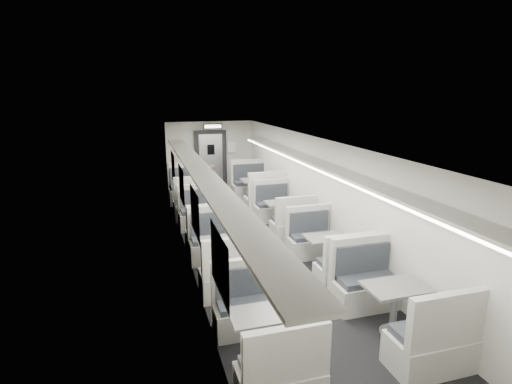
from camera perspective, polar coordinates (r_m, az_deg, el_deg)
room at (r=8.30m, az=0.60°, el=-1.15°), size 3.24×12.24×2.64m
booth_left_a at (r=11.76m, az=-9.24°, el=-0.68°), size 1.15×2.32×1.24m
booth_left_b at (r=9.52m, az=-7.43°, el=-4.46°), size 1.02×2.08×1.11m
booth_left_c at (r=7.61m, az=-4.94°, el=-9.29°), size 1.03×2.08×1.11m
booth_left_d at (r=5.43m, az=0.76°, el=-19.95°), size 0.96×1.96×1.05m
booth_right_a at (r=12.10m, az=0.22°, el=-0.04°), size 1.16×2.36×1.26m
booth_right_b at (r=10.10m, az=3.76°, el=-3.31°), size 1.00×2.03×1.09m
booth_right_c at (r=7.95m, az=9.94°, el=-8.54°), size 0.97×1.98×1.06m
booth_right_d at (r=6.25m, az=19.10°, el=-15.51°), size 1.05×2.13×1.14m
passenger at (r=10.64m, az=-6.30°, el=-0.20°), size 0.63×0.48×1.54m
window_a at (r=11.28m, az=-11.74°, el=3.44°), size 0.02×1.18×0.84m
window_b at (r=9.13m, az=-10.58°, el=1.00°), size 0.02×1.18×0.84m
window_c at (r=7.02m, az=-8.71°, el=-2.93°), size 0.02×1.18×0.84m
window_d at (r=4.98m, az=-5.24°, el=-10.15°), size 0.02×1.18×0.84m
luggage_rack_left at (r=7.59m, az=-7.76°, el=2.81°), size 0.46×10.40×0.09m
luggage_rack_right at (r=8.31m, az=9.48°, el=3.74°), size 0.46×10.40×0.09m
vestibule_door at (r=13.99m, az=-6.46°, el=4.41°), size 1.10×0.13×2.10m
exit_sign at (r=13.36m, az=-6.24°, el=9.32°), size 0.62×0.12×0.16m
wall_notice at (r=14.05m, az=-3.47°, el=6.42°), size 0.32×0.02×0.40m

